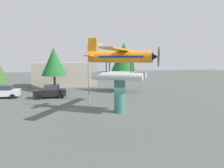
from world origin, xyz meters
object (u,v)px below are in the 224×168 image
Objects in this scene: car_mid_black at (50,91)px; tree_east at (54,62)px; storefront_building at (65,74)px; car_near_silver at (3,92)px; tree_center_back at (124,60)px; display_pedestal at (120,96)px; streetlight_primary at (90,67)px; floatplane_monument at (121,62)px.

tree_east reaches higher than car_mid_black.
storefront_building is 7.08m from tree_east.
car_mid_black is (6.15, -1.32, 0.00)m from car_near_silver.
storefront_building is at bearing 134.15° from tree_center_back.
tree_center_back is at bearing -165.37° from car_mid_black.
display_pedestal is at bearing 125.37° from car_mid_black.
car_mid_black is 0.60× the size of tree_east.
storefront_building is at bearing 101.83° from display_pedestal.
display_pedestal is 0.78× the size of car_mid_black.
streetlight_primary reaches higher than tree_east.
tree_center_back reaches higher than floatplane_monument.
streetlight_primary is (-2.01, 6.59, -0.74)m from floatplane_monument.
display_pedestal is 0.28× the size of storefront_building.
storefront_building reaches higher than car_near_silver.
display_pedestal is 3.32m from floatplane_monument.
tree_east reaches higher than car_near_silver.
tree_center_back reaches higher than tree_east.
floatplane_monument is 17.03m from tree_east.
storefront_building is (8.44, 10.96, 1.39)m from car_near_silver.
car_mid_black is 12.57m from storefront_building.
storefront_building reaches higher than car_mid_black.
display_pedestal is 0.46× the size of streetlight_primary.
car_near_silver is at bearing -12.10° from car_mid_black.
streetlight_primary is 8.88m from tree_center_back.
car_near_silver is 18.08m from tree_center_back.
tree_center_back reaches higher than storefront_building.
tree_east is at bearing 164.75° from tree_center_back.
floatplane_monument is 2.24× the size of car_near_silver.
tree_center_back is (4.44, 12.68, 3.49)m from display_pedestal.
display_pedestal is at bearing -67.60° from tree_east.
car_near_silver is at bearing -145.09° from tree_east.
car_mid_black is 12.47m from tree_center_back.
tree_east reaches higher than display_pedestal.
tree_center_back is at bearing -174.64° from car_near_silver.
display_pedestal is 0.47× the size of tree_east.
floatplane_monument is 6.93m from streetlight_primary.
car_mid_black is at bearing -100.57° from storefront_building.
streetlight_primary is (5.00, -3.19, 3.34)m from car_mid_black.
floatplane_monument is at bearing -108.75° from tree_center_back.
car_near_silver is 8.95m from tree_east.
display_pedestal is at bearing 139.77° from car_near_silver.
display_pedestal is at bearing -109.30° from tree_center_back.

